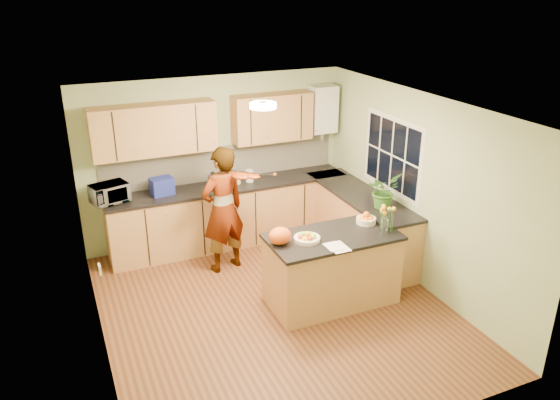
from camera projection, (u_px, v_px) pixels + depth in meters
name	position (u px, v px, depth m)	size (l,w,h in m)	color
floor	(274.00, 308.00, 6.72)	(4.50, 4.50, 0.00)	#512B17
ceiling	(273.00, 107.00, 5.77)	(4.00, 4.50, 0.02)	silver
wall_back	(215.00, 160.00, 8.16)	(4.00, 0.02, 2.50)	#9BAE7C
wall_front	(384.00, 320.00, 4.34)	(4.00, 0.02, 2.50)	#9BAE7C
wall_left	(92.00, 247.00, 5.51)	(0.02, 4.50, 2.50)	#9BAE7C
wall_right	(418.00, 190.00, 6.99)	(0.02, 4.50, 2.50)	#9BAE7C
back_counter	(230.00, 214.00, 8.23)	(3.64, 0.62, 0.94)	#B97A4A
right_counter	(359.00, 224.00, 7.89)	(0.62, 2.24, 0.94)	#B97A4A
splashback	(222.00, 162.00, 8.20)	(3.60, 0.02, 0.52)	beige
upper_cabinets	(205.00, 124.00, 7.72)	(3.20, 0.34, 0.70)	#B97A4A
boiler	(323.00, 109.00, 8.41)	(0.40, 0.30, 0.86)	silver
window_right	(392.00, 155.00, 7.38)	(0.01, 1.30, 1.05)	silver
light_switch	(100.00, 269.00, 4.98)	(0.02, 0.09, 0.09)	silver
ceiling_lamp	(263.00, 105.00, 6.04)	(0.30, 0.30, 0.07)	#FFEABF
peninsula_island	(332.00, 269.00, 6.70)	(1.59, 0.81, 0.91)	#B97A4A
fruit_dish	(307.00, 237.00, 6.39)	(0.31, 0.31, 0.11)	beige
orange_bowl	(366.00, 219.00, 6.84)	(0.25, 0.25, 0.14)	beige
flower_vase	(386.00, 211.00, 6.49)	(0.23, 0.23, 0.43)	silver
orange_bag	(280.00, 236.00, 6.29)	(0.27, 0.23, 0.20)	#E75213
papers	(338.00, 247.00, 6.24)	(0.21, 0.28, 0.01)	white
violinist	(223.00, 210.00, 7.33)	(0.64, 0.42, 1.76)	#E3A68B
violin	(241.00, 176.00, 7.01)	(0.60, 0.24, 0.12)	#581C05
microwave	(109.00, 193.00, 7.37)	(0.48, 0.32, 0.26)	silver
blue_box	(162.00, 186.00, 7.65)	(0.30, 0.22, 0.24)	navy
kettle	(213.00, 180.00, 7.90)	(0.15, 0.15, 0.28)	#B0B0B4
jar_cream	(237.00, 178.00, 8.06)	(0.11, 0.11, 0.18)	beige
jar_white	(250.00, 176.00, 8.15)	(0.12, 0.12, 0.18)	silver
potted_plant	(383.00, 191.00, 7.17)	(0.43, 0.37, 0.47)	#397125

